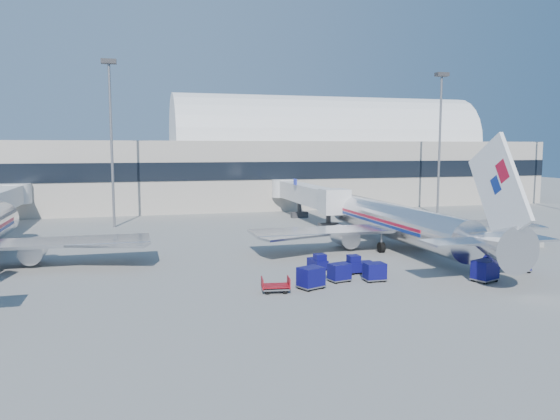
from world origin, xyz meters
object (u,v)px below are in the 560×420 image
object	(u,v)px
cart_train_a	(375,271)
mast_west	(111,118)
cart_train_c	(311,277)
cart_solo_far	(519,262)
cart_open_red	(276,287)
mast_east	(440,123)
barrier_near	(479,246)
cart_solo_near	(485,270)
tug_right	(488,261)
jetbridge_near	(304,194)
barrier_far	(531,243)
cart_train_b	(339,272)
tug_left	(318,262)
tug_lead	(358,265)
ramp_worker	(516,264)
airliner_main	(400,223)
barrier_mid	(505,245)

from	to	relation	value
cart_train_a	mast_west	bearing A→B (deg)	119.53
cart_train_c	cart_solo_far	world-z (taller)	cart_train_c
cart_train_a	cart_open_red	xyz separation A→B (m)	(-8.69, -1.24, -0.41)
mast_east	cart_open_red	world-z (taller)	mast_east
barrier_near	cart_solo_near	size ratio (longest dim) A/B	1.25
tug_right	jetbridge_near	bearing A→B (deg)	108.19
barrier_near	cart_solo_near	xyz separation A→B (m)	(-7.87, -12.01, 0.49)
mast_east	barrier_far	bearing A→B (deg)	-100.92
barrier_far	tug_right	xyz separation A→B (m)	(-10.87, -7.40, 0.16)
jetbridge_near	barrier_far	world-z (taller)	jetbridge_near
mast_west	cart_train_b	distance (m)	43.67
tug_right	tug_left	world-z (taller)	tug_left
barrier_near	tug_lead	world-z (taller)	tug_lead
barrier_near	ramp_worker	bearing A→B (deg)	-109.48
cart_solo_far	ramp_worker	bearing A→B (deg)	-121.41
airliner_main	barrier_near	size ratio (longest dim) A/B	12.42
mast_east	cart_train_a	distance (m)	49.18
cart_solo_far	ramp_worker	distance (m)	1.22
airliner_main	barrier_near	xyz separation A→B (m)	(8.00, -2.51, -2.48)
barrier_far	cart_solo_far	world-z (taller)	cart_solo_far
mast_east	cart_solo_near	bearing A→B (deg)	-116.41
barrier_mid	cart_train_b	world-z (taller)	cart_train_b
cart_open_red	mast_west	bearing A→B (deg)	116.09
jetbridge_near	ramp_worker	size ratio (longest dim) A/B	15.70
cart_train_c	ramp_worker	distance (m)	18.60
cart_train_b	ramp_worker	distance (m)	15.72
cart_solo_far	cart_train_b	bearing A→B (deg)	-161.86
airliner_main	cart_train_b	distance (m)	16.24
cart_train_a	jetbridge_near	bearing A→B (deg)	80.70
jetbridge_near	tug_lead	bearing A→B (deg)	-100.04
mast_west	cart_solo_near	world-z (taller)	mast_west
mast_west	barrier_far	size ratio (longest dim) A/B	7.53
barrier_near	airliner_main	bearing A→B (deg)	162.61
mast_east	cart_train_a	world-z (taller)	mast_east
jetbridge_near	mast_west	world-z (taller)	mast_west
mast_east	tug_lead	size ratio (longest dim) A/B	9.02
cart_train_c	cart_train_a	bearing A→B (deg)	-13.84
mast_west	cart_train_c	world-z (taller)	mast_west
tug_left	cart_solo_far	bearing A→B (deg)	-114.31
mast_east	cart_open_red	distance (m)	55.64
barrier_far	cart_train_c	world-z (taller)	cart_train_c
cart_solo_near	ramp_worker	xyz separation A→B (m)	(4.17, 1.55, -0.06)
jetbridge_near	cart_open_red	world-z (taller)	jetbridge_near
barrier_near	barrier_mid	bearing A→B (deg)	0.00
mast_west	barrier_near	distance (m)	49.33
mast_east	barrier_far	xyz separation A→B (m)	(-5.40, -28.00, -14.34)
barrier_near	cart_solo_near	world-z (taller)	cart_solo_near
tug_right	tug_lead	bearing A→B (deg)	-175.40
barrier_far	tug_right	world-z (taller)	tug_right
tug_right	tug_left	distance (m)	15.62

